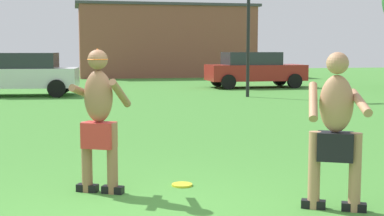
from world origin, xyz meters
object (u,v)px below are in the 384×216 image
at_px(frisbee, 182,185).
at_px(car_red_far_end, 254,69).
at_px(car_white_mid_lot, 19,73).
at_px(lamp_post, 248,6).
at_px(player_with_cap, 99,114).
at_px(player_in_black, 336,128).

bearing_deg(frisbee, car_red_far_end, 68.42).
height_order(car_white_mid_lot, lamp_post, lamp_post).
xyz_separation_m(car_red_far_end, lamp_post, (-1.77, -4.52, 2.40)).
bearing_deg(car_red_far_end, lamp_post, -111.43).
relative_size(frisbee, lamp_post, 0.05).
relative_size(player_with_cap, frisbee, 6.60).
relative_size(player_with_cap, car_red_far_end, 0.40).
height_order(player_in_black, lamp_post, lamp_post).
relative_size(player_with_cap, lamp_post, 0.33).
relative_size(frisbee, car_red_far_end, 0.06).
xyz_separation_m(player_with_cap, lamp_post, (5.83, 12.21, 2.27)).
relative_size(player_in_black, car_white_mid_lot, 0.38).
xyz_separation_m(player_in_black, car_red_far_end, (5.17, 17.99, -0.08)).
height_order(frisbee, lamp_post, lamp_post).
bearing_deg(car_red_far_end, player_in_black, -106.04).
xyz_separation_m(player_in_black, frisbee, (-1.40, 1.37, -0.89)).
xyz_separation_m(player_with_cap, car_white_mid_lot, (-2.25, 14.46, -0.13)).
distance_m(player_with_cap, lamp_post, 13.71).
bearing_deg(player_in_black, player_with_cap, 152.53).
xyz_separation_m(player_in_black, car_white_mid_lot, (-4.68, 15.72, -0.08)).
distance_m(player_in_black, lamp_post, 14.09).
bearing_deg(player_with_cap, player_in_black, -27.47).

